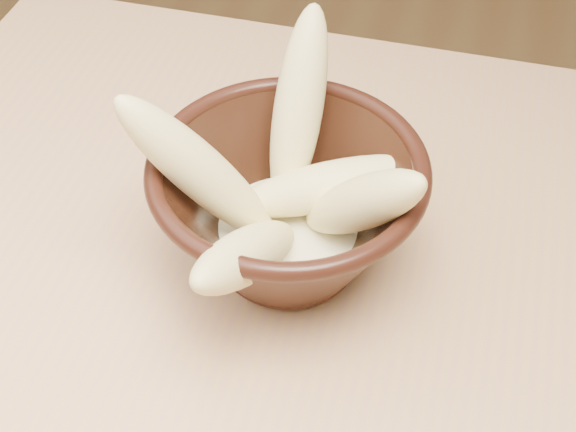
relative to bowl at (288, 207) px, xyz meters
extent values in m
cylinder|color=tan|center=(-0.31, 0.25, -0.46)|extent=(0.05, 0.05, 0.71)
cylinder|color=black|center=(0.00, 0.00, -0.05)|extent=(0.08, 0.08, 0.01)
cylinder|color=black|center=(0.00, 0.00, -0.04)|extent=(0.08, 0.08, 0.01)
torus|color=black|center=(0.00, 0.00, 0.04)|extent=(0.19, 0.19, 0.01)
cylinder|color=#ECE7BE|center=(0.00, 0.00, -0.03)|extent=(0.11, 0.11, 0.01)
ellipsoid|color=#F6E391|center=(-0.01, 0.06, 0.04)|extent=(0.04, 0.11, 0.15)
ellipsoid|color=#F6E391|center=(-0.06, -0.02, 0.04)|extent=(0.13, 0.06, 0.14)
ellipsoid|color=#F6E391|center=(0.05, -0.01, 0.03)|extent=(0.12, 0.09, 0.12)
ellipsoid|color=#F6E391|center=(0.02, 0.02, 0.01)|extent=(0.14, 0.09, 0.05)
ellipsoid|color=#F6E391|center=(-0.01, -0.06, 0.01)|extent=(0.06, 0.14, 0.10)
camera|label=1|loc=(0.10, -0.38, 0.41)|focal=50.00mm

